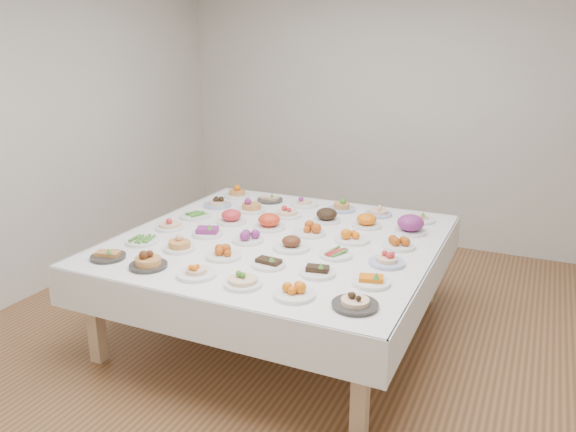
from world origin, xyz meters
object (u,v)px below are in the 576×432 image
at_px(dish_35, 419,216).
at_px(dish_0, 108,253).
at_px(display_table, 280,246).
at_px(dish_18, 196,215).

bearing_deg(dish_35, dish_0, -135.16).
bearing_deg(display_table, dish_18, 168.74).
xyz_separation_m(dish_0, dish_18, (0.01, 1.03, -0.02)).
relative_size(display_table, dish_0, 9.90).
bearing_deg(dish_0, dish_18, 89.42).
bearing_deg(dish_0, display_table, 44.68).
relative_size(display_table, dish_35, 9.05).
bearing_deg(dish_35, display_table, -135.01).
height_order(display_table, dish_18, dish_18).
xyz_separation_m(dish_18, dish_35, (1.72, 0.69, 0.02)).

